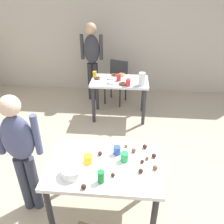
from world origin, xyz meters
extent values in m
plane|color=tan|center=(0.00, 0.00, 0.00)|extent=(6.40, 6.40, 0.00)
cube|color=#BCB2A3|center=(0.00, 3.20, 1.30)|extent=(6.40, 0.10, 2.60)
cube|color=white|center=(-0.02, -0.23, 0.73)|extent=(1.13, 0.74, 0.04)
cylinder|color=#2D2D33|center=(-0.52, -0.54, 0.35)|extent=(0.06, 0.06, 0.71)
cylinder|color=#2D2D33|center=(0.49, -0.54, 0.35)|extent=(0.06, 0.06, 0.71)
cylinder|color=#2D2D33|center=(-0.52, 0.08, 0.35)|extent=(0.06, 0.06, 0.71)
cylinder|color=#2D2D33|center=(0.49, 0.08, 0.35)|extent=(0.06, 0.06, 0.71)
cube|color=silver|center=(0.02, 1.92, 0.73)|extent=(1.02, 0.60, 0.04)
cylinder|color=#2D2D33|center=(-0.43, 1.68, 0.35)|extent=(0.06, 0.06, 0.71)
cylinder|color=#2D2D33|center=(0.47, 1.68, 0.35)|extent=(0.06, 0.06, 0.71)
cylinder|color=#2D2D33|center=(-0.43, 2.16, 0.35)|extent=(0.06, 0.06, 0.71)
cylinder|color=#2D2D33|center=(0.47, 2.16, 0.35)|extent=(0.06, 0.06, 0.71)
cube|color=#2D2D33|center=(-0.10, 2.50, 0.43)|extent=(0.51, 0.51, 0.04)
cube|color=#2D2D33|center=(-0.04, 2.67, 0.66)|extent=(0.37, 0.16, 0.42)
cylinder|color=#2D2D33|center=(0.01, 2.28, 0.21)|extent=(0.04, 0.04, 0.41)
cylinder|color=#2D2D33|center=(-0.31, 2.39, 0.21)|extent=(0.04, 0.04, 0.41)
cylinder|color=#2D2D33|center=(0.12, 2.61, 0.21)|extent=(0.04, 0.04, 0.41)
cylinder|color=#2D2D33|center=(-0.20, 2.71, 0.21)|extent=(0.04, 0.04, 0.41)
cylinder|color=#383D4C|center=(-0.92, -0.21, 0.37)|extent=(0.11, 0.11, 0.74)
cylinder|color=#383D4C|center=(-0.81, -0.20, 0.37)|extent=(0.11, 0.11, 0.74)
ellipsoid|color=#4C5175|center=(-0.86, -0.21, 1.00)|extent=(0.34, 0.23, 0.52)
sphere|color=beige|center=(-0.86, -0.21, 1.36)|extent=(0.20, 0.20, 0.20)
cylinder|color=#4C5175|center=(-0.67, -0.19, 1.04)|extent=(0.08, 0.08, 0.44)
cylinder|color=#28282D|center=(-0.53, 2.62, 0.41)|extent=(0.11, 0.11, 0.81)
cylinder|color=#28282D|center=(-0.64, 2.62, 0.41)|extent=(0.11, 0.11, 0.81)
ellipsoid|color=#333338|center=(-0.59, 2.62, 1.10)|extent=(0.32, 0.20, 0.58)
sphere|color=tan|center=(-0.59, 2.62, 1.50)|extent=(0.22, 0.22, 0.22)
cylinder|color=#333338|center=(-0.40, 2.62, 1.14)|extent=(0.07, 0.07, 0.49)
cylinder|color=#333338|center=(-0.78, 2.62, 1.14)|extent=(0.07, 0.07, 0.49)
cylinder|color=white|center=(-0.30, -0.39, 0.79)|extent=(0.21, 0.21, 0.09)
cylinder|color=#198438|center=(-0.02, -0.45, 0.81)|extent=(0.07, 0.07, 0.12)
cube|color=silver|center=(-0.47, -0.24, 0.75)|extent=(0.17, 0.02, 0.01)
cylinder|color=yellow|center=(-0.18, -0.22, 0.80)|extent=(0.09, 0.09, 0.09)
cylinder|color=#3351B2|center=(0.10, -0.06, 0.80)|extent=(0.08, 0.08, 0.09)
cylinder|color=green|center=(0.18, -0.16, 0.80)|extent=(0.08, 0.08, 0.10)
sphere|color=#3D2319|center=(-0.16, -0.55, 0.78)|extent=(0.05, 0.05, 0.05)
sphere|color=#3D2319|center=(0.40, 0.05, 0.78)|extent=(0.05, 0.05, 0.05)
sphere|color=#3D2319|center=(0.34, -0.31, 0.77)|extent=(0.05, 0.05, 0.05)
sphere|color=brown|center=(0.41, -0.13, 0.77)|extent=(0.04, 0.04, 0.04)
sphere|color=#3D2319|center=(-0.07, -0.10, 0.77)|extent=(0.05, 0.05, 0.05)
sphere|color=brown|center=(0.19, 0.05, 0.77)|extent=(0.04, 0.04, 0.04)
sphere|color=#3D2319|center=(0.09, -0.38, 0.77)|extent=(0.04, 0.04, 0.04)
sphere|color=#3D2319|center=(0.48, -0.09, 0.77)|extent=(0.05, 0.05, 0.05)
sphere|color=brown|center=(0.28, -0.02, 0.78)|extent=(0.05, 0.05, 0.05)
sphere|color=#3D2319|center=(0.36, -0.18, 0.77)|extent=(0.04, 0.04, 0.04)
sphere|color=brown|center=(0.49, -0.26, 0.77)|extent=(0.05, 0.05, 0.05)
cylinder|color=white|center=(0.40, 1.75, 0.86)|extent=(0.11, 0.11, 0.22)
cylinder|color=red|center=(0.17, 1.69, 0.81)|extent=(0.08, 0.08, 0.11)
cylinder|color=white|center=(0.18, 1.86, 0.80)|extent=(0.07, 0.07, 0.10)
cylinder|color=yellow|center=(-0.45, 2.05, 0.80)|extent=(0.07, 0.07, 0.10)
cylinder|color=red|center=(0.00, 1.91, 0.81)|extent=(0.08, 0.08, 0.12)
torus|color=white|center=(-0.13, 1.76, 0.77)|extent=(0.14, 0.14, 0.04)
torus|color=brown|center=(0.08, 1.73, 0.77)|extent=(0.13, 0.13, 0.04)
torus|color=white|center=(-0.14, 1.96, 0.77)|extent=(0.13, 0.13, 0.04)
torus|color=brown|center=(-0.10, 2.14, 0.77)|extent=(0.11, 0.11, 0.03)
torus|color=gold|center=(0.04, 2.15, 0.77)|extent=(0.13, 0.13, 0.04)
torus|color=brown|center=(-0.39, 1.95, 0.77)|extent=(0.12, 0.12, 0.03)
camera|label=1|loc=(0.21, -1.94, 2.37)|focal=37.19mm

